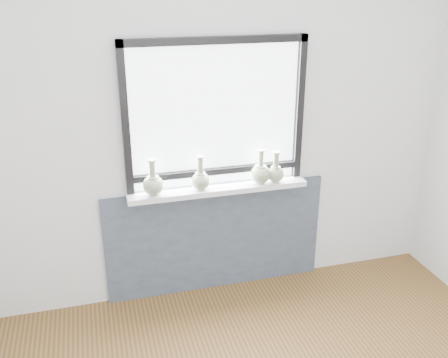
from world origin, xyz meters
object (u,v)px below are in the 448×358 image
object	(u,v)px
vase_d	(276,172)
vase_b	(201,179)
vase_c	(260,173)
windowsill	(218,189)
vase_a	(153,184)

from	to	relation	value
vase_d	vase_b	bearing A→B (deg)	179.44
vase_c	windowsill	bearing A→B (deg)	176.63
vase_c	vase_d	bearing A→B (deg)	-3.21
vase_c	vase_d	xyz separation A→B (m)	(0.12, -0.01, -0.01)
vase_b	vase_c	size ratio (longest dim) A/B	0.98
windowsill	vase_a	size ratio (longest dim) A/B	5.07
vase_c	vase_b	bearing A→B (deg)	-179.88
vase_a	vase_b	size ratio (longest dim) A/B	1.04
vase_a	vase_d	distance (m)	0.91
windowsill	vase_d	distance (m)	0.44
vase_a	vase_c	distance (m)	0.79
vase_b	vase_c	bearing A→B (deg)	0.12
windowsill	vase_d	bearing A→B (deg)	-3.32
vase_a	vase_d	size ratio (longest dim) A/B	1.12
windowsill	vase_b	xyz separation A→B (m)	(-0.13, -0.02, 0.10)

